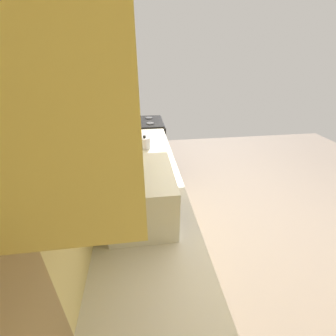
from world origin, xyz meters
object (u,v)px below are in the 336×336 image
object	(u,v)px
microwave	(142,194)
kettle	(145,143)
bowl	(146,160)
oven_range	(143,149)

from	to	relation	value
microwave	kettle	world-z (taller)	microwave
bowl	kettle	size ratio (longest dim) A/B	0.73
oven_range	microwave	distance (m)	2.22
oven_range	bowl	size ratio (longest dim) A/B	8.87
microwave	bowl	xyz separation A→B (m)	(0.77, -0.05, -0.14)
kettle	bowl	bearing A→B (deg)	180.00
oven_range	kettle	xyz separation A→B (m)	(-1.01, -0.01, 0.51)
oven_range	microwave	xyz separation A→B (m)	(-2.14, 0.04, 0.61)
oven_range	kettle	world-z (taller)	oven_range
microwave	bowl	bearing A→B (deg)	-3.94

